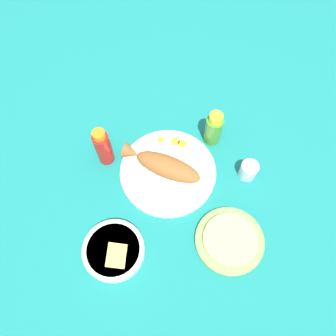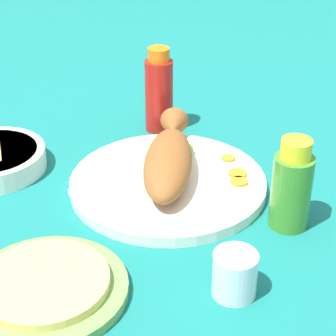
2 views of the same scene
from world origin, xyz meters
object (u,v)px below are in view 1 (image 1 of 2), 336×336
salt_cup (248,171)px  hot_sauce_bottle_green (214,129)px  fork_far (154,190)px  tortilla_plate (229,241)px  main_plate (168,172)px  hot_sauce_bottle_red (103,147)px  fried_fish (164,165)px  guacamole_bowl (114,250)px  fork_near (168,193)px

salt_cup → hot_sauce_bottle_green: bearing=167.1°
fork_far → tortilla_plate: (0.28, 0.02, -0.01)m
main_plate → hot_sauce_bottle_red: (-0.20, -0.09, 0.07)m
fried_fish → salt_cup: bearing=21.6°
hot_sauce_bottle_green → guacamole_bowl: 0.50m
main_plate → hot_sauce_bottle_green: bearing=79.9°
main_plate → guacamole_bowl: (0.04, -0.30, 0.01)m
main_plate → fried_fish: size_ratio=1.16×
fried_fish → fork_near: 0.09m
main_plate → tortilla_plate: main_plate is taller
fried_fish → fork_near: (0.07, -0.06, -0.03)m
fried_fish → fork_near: size_ratio=1.64×
hot_sauce_bottle_red → salt_cup: (0.40, 0.24, -0.05)m
hot_sauce_bottle_green → tortilla_plate: (0.25, -0.26, -0.06)m
hot_sauce_bottle_red → tortilla_plate: hot_sauce_bottle_red is taller
main_plate → salt_cup: bearing=37.7°
fork_far → guacamole_bowl: guacamole_bowl is taller
main_plate → salt_cup: (0.21, 0.16, 0.02)m
hot_sauce_bottle_red → tortilla_plate: 0.49m
fork_near → fork_far: (-0.04, -0.02, 0.00)m
salt_cup → tortilla_plate: size_ratio=0.29×
main_plate → hot_sauce_bottle_red: 0.22m
main_plate → fork_near: fork_near is taller
fried_fish → tortilla_plate: fried_fish is taller
main_plate → tortilla_plate: size_ratio=1.52×
fork_near → salt_cup: (0.15, 0.22, 0.01)m
guacamole_bowl → fork_near: bearing=87.2°
main_plate → salt_cup: 0.26m
guacamole_bowl → tortilla_plate: (0.25, 0.24, -0.01)m
main_plate → fork_far: fork_far is taller
fork_far → guacamole_bowl: size_ratio=0.85×
fork_near → salt_cup: 0.27m
fork_far → guacamole_bowl: (0.03, -0.22, 0.00)m
salt_cup → guacamole_bowl: salt_cup is taller
tortilla_plate → fork_near: bearing=179.9°
main_plate → fried_fish: 0.04m
main_plate → fork_far: (0.01, -0.08, 0.01)m
main_plate → fork_near: (0.05, -0.06, 0.01)m
salt_cup → guacamole_bowl: size_ratio=0.33×
hot_sauce_bottle_red → hot_sauce_bottle_green: 0.37m
fork_near → hot_sauce_bottle_green: (-0.02, 0.26, 0.04)m
hot_sauce_bottle_green → tortilla_plate: size_ratio=0.68×
fried_fish → hot_sauce_bottle_red: 0.20m
main_plate → hot_sauce_bottle_green: (0.04, 0.20, 0.06)m
fork_far → hot_sauce_bottle_green: hot_sauce_bottle_green is taller
salt_cup → fried_fish: bearing=-143.5°
tortilla_plate → hot_sauce_bottle_green: bearing=133.8°
tortilla_plate → fork_far: bearing=-176.2°
fried_fish → guacamole_bowl: bearing=-94.6°
main_plate → hot_sauce_bottle_red: hot_sauce_bottle_red is taller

